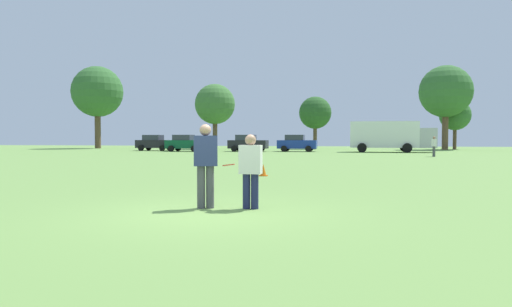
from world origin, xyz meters
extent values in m
plane|color=#6B9347|center=(0.00, 0.00, 0.00)|extent=(145.02, 145.02, 0.00)
cylinder|color=#4C4C51|center=(-0.32, 0.59, 0.46)|extent=(0.17, 0.17, 0.92)
cylinder|color=#4C4C51|center=(-0.13, 0.65, 0.46)|extent=(0.17, 0.17, 0.92)
cube|color=navy|center=(-0.22, 0.62, 1.25)|extent=(0.57, 0.44, 0.66)
sphere|color=tan|center=(-0.22, 0.62, 1.70)|extent=(0.25, 0.25, 0.25)
cylinder|color=#1E234C|center=(0.84, 0.72, 0.38)|extent=(0.16, 0.16, 0.76)
cylinder|color=#1E234C|center=(0.66, 0.72, 0.38)|extent=(0.16, 0.16, 0.76)
cube|color=silver|center=(0.75, 0.72, 1.06)|extent=(0.48, 0.28, 0.62)
sphere|color=tan|center=(0.75, 0.72, 1.48)|extent=(0.24, 0.24, 0.24)
cylinder|color=#E54C33|center=(0.26, 0.75, 0.94)|extent=(0.27, 0.27, 0.07)
cube|color=#D8590C|center=(-0.43, 9.18, 0.01)|extent=(0.32, 0.32, 0.03)
cone|color=orange|center=(-0.43, 9.18, 0.26)|extent=(0.24, 0.24, 0.45)
cube|color=black|center=(-18.70, 41.61, 0.78)|extent=(4.25, 1.93, 0.90)
cube|color=#2D333D|center=(-18.95, 41.62, 1.50)|extent=(2.05, 1.70, 0.64)
cylinder|color=black|center=(-17.37, 42.57, 0.33)|extent=(0.67, 0.24, 0.66)
cylinder|color=black|center=(-17.43, 40.57, 0.33)|extent=(0.67, 0.24, 0.66)
cylinder|color=black|center=(-19.97, 42.65, 0.33)|extent=(0.67, 0.24, 0.66)
cylinder|color=black|center=(-20.03, 40.66, 0.33)|extent=(0.67, 0.24, 0.66)
cube|color=#0C4C2D|center=(-14.22, 39.38, 0.78)|extent=(4.25, 1.93, 0.90)
cube|color=#2D333D|center=(-14.47, 39.39, 1.50)|extent=(2.05, 1.70, 0.64)
cylinder|color=black|center=(-12.89, 40.34, 0.33)|extent=(0.67, 0.24, 0.66)
cylinder|color=black|center=(-12.95, 38.34, 0.33)|extent=(0.67, 0.24, 0.66)
cylinder|color=black|center=(-15.50, 40.42, 0.33)|extent=(0.67, 0.24, 0.66)
cylinder|color=black|center=(-15.56, 38.42, 0.33)|extent=(0.67, 0.24, 0.66)
cube|color=black|center=(-7.50, 40.50, 0.78)|extent=(4.25, 1.93, 0.90)
cube|color=#2D333D|center=(-7.75, 40.50, 1.50)|extent=(2.05, 1.70, 0.64)
cylinder|color=black|center=(-6.16, 41.45, 0.33)|extent=(0.67, 0.24, 0.66)
cylinder|color=black|center=(-6.23, 39.46, 0.33)|extent=(0.67, 0.24, 0.66)
cylinder|color=black|center=(-8.77, 41.53, 0.33)|extent=(0.67, 0.24, 0.66)
cylinder|color=black|center=(-8.83, 39.54, 0.33)|extent=(0.67, 0.24, 0.66)
cube|color=navy|center=(-2.23, 41.28, 0.78)|extent=(4.25, 1.93, 0.90)
cube|color=#2D333D|center=(-2.48, 41.29, 1.50)|extent=(2.05, 1.70, 0.64)
cylinder|color=black|center=(-0.90, 42.24, 0.33)|extent=(0.67, 0.24, 0.66)
cylinder|color=black|center=(-0.96, 40.25, 0.33)|extent=(0.67, 0.24, 0.66)
cylinder|color=black|center=(-3.50, 42.32, 0.33)|extent=(0.67, 0.24, 0.66)
cylinder|color=black|center=(-3.56, 40.33, 0.33)|extent=(0.67, 0.24, 0.66)
cube|color=white|center=(6.81, 40.95, 1.83)|extent=(6.87, 2.71, 2.70)
cube|color=#B2B2B7|center=(11.01, 40.82, 1.48)|extent=(1.87, 2.35, 2.00)
cylinder|color=black|center=(9.06, 42.25, 0.48)|extent=(0.97, 0.31, 0.96)
cylinder|color=black|center=(8.98, 39.51, 0.48)|extent=(0.97, 0.31, 0.96)
cylinder|color=black|center=(4.64, 42.38, 0.48)|extent=(0.97, 0.31, 0.96)
cylinder|color=black|center=(4.56, 39.65, 0.48)|extent=(0.97, 0.31, 0.96)
cylinder|color=gray|center=(-5.34, 31.94, 0.38)|extent=(0.14, 0.14, 0.77)
cylinder|color=gray|center=(-5.32, 31.78, 0.38)|extent=(0.14, 0.14, 0.77)
cube|color=#595960|center=(-5.33, 31.86, 1.04)|extent=(0.29, 0.44, 0.55)
sphere|color=beige|center=(-5.33, 31.86, 1.41)|extent=(0.21, 0.21, 0.21)
cylinder|color=#4C4C51|center=(9.79, 29.83, 0.41)|extent=(0.15, 0.15, 0.82)
cylinder|color=#4C4C51|center=(9.76, 30.00, 0.41)|extent=(0.15, 0.15, 0.82)
cube|color=silver|center=(9.78, 29.92, 1.11)|extent=(0.33, 0.48, 0.58)
sphere|color=#8C664C|center=(9.78, 29.92, 1.51)|extent=(0.22, 0.22, 0.22)
cylinder|color=brown|center=(-31.01, 50.67, 2.46)|extent=(0.82, 0.82, 4.92)
sphere|color=#33662D|center=(-31.01, 50.67, 7.90)|extent=(7.02, 7.02, 7.02)
cylinder|color=brown|center=(-13.71, 49.34, 1.82)|extent=(0.61, 0.61, 3.64)
sphere|color=#3D7033|center=(-13.71, 49.34, 5.85)|extent=(5.20, 5.20, 5.20)
cylinder|color=brown|center=(-1.02, 53.00, 1.49)|extent=(0.50, 0.50, 2.99)
sphere|color=#285623|center=(-1.02, 53.00, 4.80)|extent=(4.27, 4.27, 4.27)
cylinder|color=brown|center=(15.10, 52.19, 2.25)|extent=(0.75, 0.75, 4.51)
sphere|color=#33662D|center=(15.10, 52.19, 7.24)|extent=(6.44, 6.44, 6.44)
cylinder|color=brown|center=(16.76, 54.54, 1.37)|extent=(0.46, 0.46, 2.75)
sphere|color=#33662D|center=(16.76, 54.54, 4.41)|extent=(3.92, 3.92, 3.92)
camera|label=1|loc=(2.71, -9.05, 1.54)|focal=32.68mm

